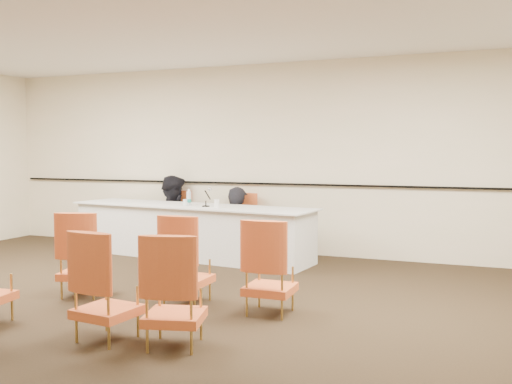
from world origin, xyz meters
TOP-DOWN VIEW (x-y plane):
  - floor at (0.00, 0.00)m, footprint 10.00×10.00m
  - ceiling at (0.00, 0.00)m, footprint 10.00×10.00m
  - wall_back at (0.00, 4.00)m, footprint 10.00×0.04m
  - wall_rail at (0.00, 3.96)m, footprint 9.80×0.04m
  - panel_table at (-1.00, 3.13)m, footprint 4.05×1.35m
  - panelist_main at (-0.44, 3.65)m, footprint 0.67×0.53m
  - panelist_main_chair at (-0.44, 3.65)m, footprint 0.55×0.55m
  - panelist_second at (-1.69, 3.79)m, footprint 1.06×0.95m
  - panelist_second_chair at (-1.69, 3.79)m, footprint 0.55×0.55m
  - papers at (-0.52, 2.97)m, footprint 0.32×0.24m
  - microphone at (-0.65, 2.96)m, footprint 0.12×0.21m
  - water_bottle at (-1.02, 3.12)m, footprint 0.09×0.09m
  - drinking_glass at (-1.02, 3.00)m, footprint 0.08×0.08m
  - coffee_cup at (-0.46, 2.93)m, footprint 0.09×0.09m
  - aud_chair_front_left at (-0.97, 0.59)m, footprint 0.62×0.62m
  - aud_chair_front_mid at (0.25, 0.75)m, footprint 0.51×0.51m
  - aud_chair_front_right at (1.20, 0.71)m, footprint 0.52×0.52m
  - aud_chair_back_mid at (0.20, -0.55)m, footprint 0.55×0.55m
  - aud_chair_back_right at (0.81, -0.48)m, footprint 0.61×0.61m

SIDE VIEW (x-z plane):
  - floor at x=0.00m, z-range 0.00..0.00m
  - panelist_main at x=-0.44m, z-range -0.56..1.06m
  - panelist_second at x=-1.69m, z-range -0.57..1.22m
  - panel_table at x=-1.00m, z-range 0.00..0.80m
  - panelist_main_chair at x=-0.44m, z-range 0.00..0.95m
  - panelist_second_chair at x=-1.69m, z-range 0.00..0.95m
  - aud_chair_front_left at x=-0.97m, z-range 0.00..0.95m
  - aud_chair_front_mid at x=0.25m, z-range 0.00..0.95m
  - aud_chair_front_right at x=1.20m, z-range 0.00..0.95m
  - aud_chair_back_mid at x=0.20m, z-range 0.00..0.95m
  - aud_chair_back_right at x=0.81m, z-range 0.00..0.95m
  - papers at x=-0.52m, z-range 0.80..0.80m
  - drinking_glass at x=-1.02m, z-range 0.80..0.90m
  - coffee_cup at x=-0.46m, z-range 0.80..0.92m
  - water_bottle at x=-1.02m, z-range 0.80..1.04m
  - microphone at x=-0.65m, z-range 0.80..1.08m
  - wall_rail at x=0.00m, z-range 1.09..1.11m
  - wall_back at x=0.00m, z-range 0.00..3.00m
  - ceiling at x=0.00m, z-range 3.00..3.00m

